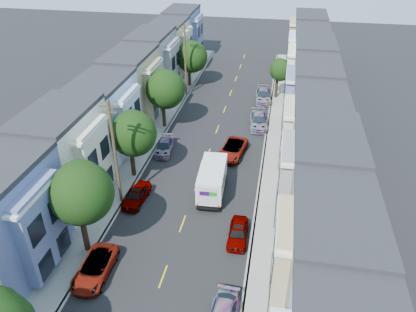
% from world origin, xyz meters
% --- Properties ---
extents(ground, '(160.00, 160.00, 0.00)m').
position_xyz_m(ground, '(0.00, 0.00, 0.00)').
color(ground, black).
rests_on(ground, ground).
extents(road_slab, '(12.00, 70.00, 0.02)m').
position_xyz_m(road_slab, '(0.00, 15.00, 0.01)').
color(road_slab, black).
rests_on(road_slab, ground).
extents(curb_left, '(0.30, 70.00, 0.15)m').
position_xyz_m(curb_left, '(-6.05, 15.00, 0.07)').
color(curb_left, gray).
rests_on(curb_left, ground).
extents(curb_right, '(0.30, 70.00, 0.15)m').
position_xyz_m(curb_right, '(6.05, 15.00, 0.07)').
color(curb_right, gray).
rests_on(curb_right, ground).
extents(sidewalk_left, '(2.60, 70.00, 0.15)m').
position_xyz_m(sidewalk_left, '(-7.35, 15.00, 0.07)').
color(sidewalk_left, gray).
rests_on(sidewalk_left, ground).
extents(sidewalk_right, '(2.60, 70.00, 0.15)m').
position_xyz_m(sidewalk_right, '(7.35, 15.00, 0.07)').
color(sidewalk_right, gray).
rests_on(sidewalk_right, ground).
extents(centerline, '(0.12, 70.00, 0.01)m').
position_xyz_m(centerline, '(0.00, 15.00, 0.00)').
color(centerline, gold).
rests_on(centerline, ground).
extents(townhouse_row_left, '(5.00, 70.00, 8.50)m').
position_xyz_m(townhouse_row_left, '(-11.15, 15.00, 0.00)').
color(townhouse_row_left, beige).
rests_on(townhouse_row_left, ground).
extents(townhouse_row_right, '(5.00, 70.00, 8.50)m').
position_xyz_m(townhouse_row_right, '(11.15, 15.00, 0.00)').
color(townhouse_row_right, beige).
rests_on(townhouse_row_right, ground).
extents(tree_b, '(4.70, 4.70, 7.99)m').
position_xyz_m(tree_b, '(-6.30, -4.49, 5.62)').
color(tree_b, black).
rests_on(tree_b, ground).
extents(tree_c, '(4.45, 4.45, 7.10)m').
position_xyz_m(tree_c, '(-6.30, 6.29, 4.85)').
color(tree_c, black).
rests_on(tree_c, ground).
extents(tree_d, '(4.70, 4.70, 7.35)m').
position_xyz_m(tree_d, '(-6.30, 17.48, 4.98)').
color(tree_d, black).
rests_on(tree_d, ground).
extents(tree_e, '(4.70, 4.70, 6.94)m').
position_xyz_m(tree_e, '(-6.30, 31.59, 4.58)').
color(tree_e, black).
rests_on(tree_e, ground).
extents(tree_far_r, '(3.10, 3.10, 5.73)m').
position_xyz_m(tree_far_r, '(6.89, 29.35, 4.13)').
color(tree_far_r, black).
rests_on(tree_far_r, ground).
extents(utility_pole_near, '(1.60, 0.26, 10.00)m').
position_xyz_m(utility_pole_near, '(-6.30, 2.00, 5.15)').
color(utility_pole_near, '#42301E').
rests_on(utility_pole_near, ground).
extents(utility_pole_far, '(1.60, 0.26, 10.00)m').
position_xyz_m(utility_pole_far, '(-6.30, 28.00, 5.15)').
color(utility_pole_far, '#42301E').
rests_on(utility_pole_far, ground).
extents(fedex_truck, '(2.31, 6.00, 2.88)m').
position_xyz_m(fedex_truck, '(1.70, 4.90, 1.61)').
color(fedex_truck, white).
rests_on(fedex_truck, ground).
extents(lead_sedan, '(3.21, 5.59, 1.47)m').
position_xyz_m(lead_sedan, '(2.67, 12.15, 0.73)').
color(lead_sedan, black).
rests_on(lead_sedan, ground).
extents(parked_left_b, '(2.33, 4.91, 1.35)m').
position_xyz_m(parked_left_b, '(-4.90, -6.75, 0.68)').
color(parked_left_b, black).
rests_on(parked_left_b, ground).
extents(parked_left_c, '(1.99, 4.42, 1.40)m').
position_xyz_m(parked_left_c, '(-4.90, 2.28, 0.70)').
color(parked_left_c, '#A7A9C2').
rests_on(parked_left_c, ground).
extents(parked_left_d, '(2.17, 4.38, 1.27)m').
position_xyz_m(parked_left_d, '(-4.90, 11.56, 0.64)').
color(parked_left_d, '#5B0F06').
rests_on(parked_left_d, ground).
extents(parked_right_b, '(1.65, 4.13, 1.33)m').
position_xyz_m(parked_right_b, '(4.90, -1.02, 0.67)').
color(parked_right_b, silver).
rests_on(parked_right_b, ground).
extents(parked_right_c, '(2.60, 5.21, 1.51)m').
position_xyz_m(parked_right_c, '(4.90, 19.83, 0.75)').
color(parked_right_c, black).
rests_on(parked_right_c, ground).
extents(parked_right_d, '(2.60, 5.28, 1.53)m').
position_xyz_m(parked_right_d, '(4.90, 28.06, 0.77)').
color(parked_right_d, black).
rests_on(parked_right_d, ground).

